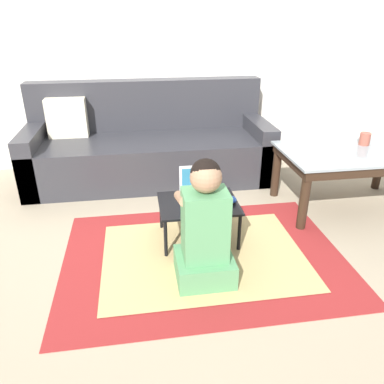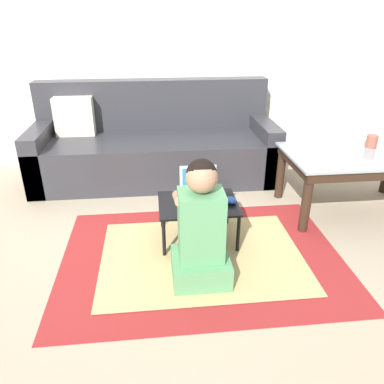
{
  "view_description": "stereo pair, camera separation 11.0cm",
  "coord_description": "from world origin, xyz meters",
  "px_view_note": "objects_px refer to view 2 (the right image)",
  "views": [
    {
      "loc": [
        -0.32,
        -2.24,
        1.48
      ],
      "look_at": [
        0.04,
        0.08,
        0.35
      ],
      "focal_mm": 35.0,
      "sensor_mm": 36.0,
      "label": 1
    },
    {
      "loc": [
        -0.21,
        -2.25,
        1.48
      ],
      "look_at": [
        0.04,
        0.08,
        0.35
      ],
      "focal_mm": 35.0,
      "sensor_mm": 36.0,
      "label": 2
    }
  ],
  "objects_px": {
    "couch": "(154,147)",
    "laptop_desk": "(198,207)",
    "computer_mouse": "(231,200)",
    "coffee_table": "(356,162)",
    "person_seated": "(201,230)",
    "laptop": "(199,195)",
    "cup_on_table": "(372,141)"
  },
  "relations": [
    {
      "from": "couch",
      "to": "computer_mouse",
      "type": "xyz_separation_m",
      "value": [
        0.51,
        -1.25,
        0.02
      ]
    },
    {
      "from": "coffee_table",
      "to": "cup_on_table",
      "type": "distance_m",
      "value": 0.25
    },
    {
      "from": "couch",
      "to": "laptop_desk",
      "type": "bearing_deg",
      "value": -76.91
    },
    {
      "from": "couch",
      "to": "person_seated",
      "type": "relative_size",
      "value": 2.91
    },
    {
      "from": "computer_mouse",
      "to": "laptop_desk",
      "type": "bearing_deg",
      "value": 172.19
    },
    {
      "from": "couch",
      "to": "laptop_desk",
      "type": "relative_size",
      "value": 4.15
    },
    {
      "from": "laptop_desk",
      "to": "laptop",
      "type": "relative_size",
      "value": 2.12
    },
    {
      "from": "laptop_desk",
      "to": "computer_mouse",
      "type": "distance_m",
      "value": 0.23
    },
    {
      "from": "coffee_table",
      "to": "laptop_desk",
      "type": "xyz_separation_m",
      "value": [
        -1.29,
        -0.32,
        -0.16
      ]
    },
    {
      "from": "computer_mouse",
      "to": "cup_on_table",
      "type": "distance_m",
      "value": 1.35
    },
    {
      "from": "couch",
      "to": "laptop_desk",
      "type": "distance_m",
      "value": 1.25
    },
    {
      "from": "laptop_desk",
      "to": "couch",
      "type": "bearing_deg",
      "value": 103.09
    },
    {
      "from": "computer_mouse",
      "to": "cup_on_table",
      "type": "relative_size",
      "value": 0.89
    },
    {
      "from": "laptop_desk",
      "to": "coffee_table",
      "type": "bearing_deg",
      "value": 13.9
    },
    {
      "from": "couch",
      "to": "laptop",
      "type": "xyz_separation_m",
      "value": [
        0.3,
        -1.18,
        0.03
      ]
    },
    {
      "from": "laptop_desk",
      "to": "person_seated",
      "type": "xyz_separation_m",
      "value": [
        -0.04,
        -0.44,
        0.08
      ]
    },
    {
      "from": "laptop",
      "to": "cup_on_table",
      "type": "height_order",
      "value": "cup_on_table"
    },
    {
      "from": "coffee_table",
      "to": "computer_mouse",
      "type": "distance_m",
      "value": 1.12
    },
    {
      "from": "laptop_desk",
      "to": "person_seated",
      "type": "height_order",
      "value": "person_seated"
    },
    {
      "from": "couch",
      "to": "person_seated",
      "type": "bearing_deg",
      "value": -81.6
    },
    {
      "from": "laptop_desk",
      "to": "computer_mouse",
      "type": "bearing_deg",
      "value": -7.81
    },
    {
      "from": "person_seated",
      "to": "cup_on_table",
      "type": "height_order",
      "value": "person_seated"
    },
    {
      "from": "computer_mouse",
      "to": "cup_on_table",
      "type": "bearing_deg",
      "value": 21.05
    },
    {
      "from": "laptop_desk",
      "to": "cup_on_table",
      "type": "bearing_deg",
      "value": 16.95
    },
    {
      "from": "laptop_desk",
      "to": "person_seated",
      "type": "bearing_deg",
      "value": -94.98
    },
    {
      "from": "laptop",
      "to": "cup_on_table",
      "type": "xyz_separation_m",
      "value": [
        1.45,
        0.41,
        0.21
      ]
    },
    {
      "from": "laptop_desk",
      "to": "computer_mouse",
      "type": "height_order",
      "value": "computer_mouse"
    },
    {
      "from": "laptop",
      "to": "person_seated",
      "type": "relative_size",
      "value": 0.33
    },
    {
      "from": "computer_mouse",
      "to": "cup_on_table",
      "type": "height_order",
      "value": "cup_on_table"
    },
    {
      "from": "couch",
      "to": "laptop",
      "type": "distance_m",
      "value": 1.22
    },
    {
      "from": "laptop_desk",
      "to": "laptop",
      "type": "bearing_deg",
      "value": 71.33
    },
    {
      "from": "computer_mouse",
      "to": "coffee_table",
      "type": "bearing_deg",
      "value": 18.21
    }
  ]
}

